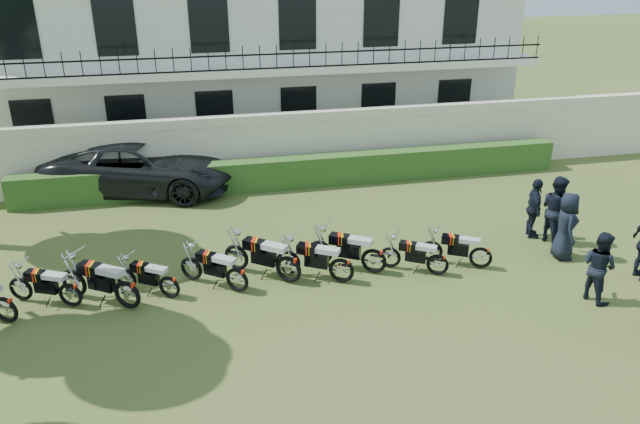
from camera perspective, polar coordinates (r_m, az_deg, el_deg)
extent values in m
plane|color=#3D5421|center=(14.23, -0.48, -8.32)|extent=(100.00, 100.00, 0.00)
cube|color=beige|center=(21.01, -4.98, 5.48)|extent=(30.00, 0.30, 2.00)
cube|color=beige|center=(20.68, -5.09, 8.51)|extent=(30.00, 0.35, 0.30)
cube|color=#1E4017|center=(20.57, -1.87, 3.68)|extent=(18.00, 0.60, 1.00)
cube|color=silver|center=(26.24, -6.99, 14.70)|extent=(20.00, 8.00, 7.00)
cube|color=silver|center=(21.63, -5.69, 12.84)|extent=(20.00, 1.40, 0.25)
cube|color=black|center=(20.89, -5.53, 14.13)|extent=(20.00, 0.05, 0.05)
cube|color=black|center=(20.97, -5.49, 12.92)|extent=(20.00, 0.05, 0.05)
cube|color=black|center=(23.18, -24.57, 6.71)|extent=(1.30, 0.12, 2.20)
cube|color=black|center=(22.54, -26.11, 15.21)|extent=(1.30, 0.12, 2.20)
cube|color=black|center=(22.72, -17.15, 7.50)|extent=(1.30, 0.12, 2.20)
cube|color=black|center=(22.06, -18.28, 16.24)|extent=(1.30, 0.12, 2.20)
cube|color=black|center=(22.65, -9.53, 8.18)|extent=(1.30, 0.12, 2.20)
cube|color=black|center=(21.99, -10.16, 16.99)|extent=(1.30, 0.12, 2.20)
cube|color=black|center=(22.97, -1.97, 8.71)|extent=(1.30, 0.12, 2.20)
cube|color=black|center=(22.32, -2.10, 17.42)|extent=(1.30, 0.12, 2.20)
cube|color=black|center=(23.67, 5.28, 9.08)|extent=(1.30, 0.12, 2.20)
cube|color=black|center=(23.04, 5.62, 17.53)|extent=(1.30, 0.12, 2.20)
cube|color=black|center=(24.71, 12.03, 9.30)|extent=(1.30, 0.12, 2.20)
cube|color=black|center=(24.11, 12.76, 17.36)|extent=(1.30, 0.12, 2.20)
torus|color=black|center=(14.55, -24.83, -8.61)|extent=(0.59, 0.37, 0.62)
cube|color=black|center=(14.86, -26.76, -7.62)|extent=(0.58, 0.43, 0.31)
cube|color=#BBBBBB|center=(14.53, -26.17, -6.76)|extent=(0.61, 0.48, 0.12)
torus|color=black|center=(14.68, -19.79, -7.50)|extent=(0.57, 0.32, 0.58)
torus|color=black|center=(15.33, -23.79, -6.79)|extent=(0.57, 0.32, 0.58)
cube|color=black|center=(14.90, -21.76, -6.70)|extent=(0.55, 0.37, 0.29)
cube|color=black|center=(14.90, -22.62, -5.72)|extent=(0.49, 0.40, 0.21)
cube|color=red|center=(14.89, -22.63, -5.68)|extent=(0.10, 0.26, 0.22)
cube|color=#DCA20B|center=(14.86, -22.44, -5.72)|extent=(0.07, 0.26, 0.22)
cube|color=#BBBBBB|center=(14.63, -21.09, -5.84)|extent=(0.57, 0.42, 0.11)
cylinder|color=silver|center=(14.94, -23.76, -4.59)|extent=(0.26, 0.53, 0.03)
torus|color=black|center=(14.09, -14.81, -7.98)|extent=(0.63, 0.46, 0.68)
torus|color=black|center=(14.90, -19.43, -6.73)|extent=(0.63, 0.46, 0.68)
cube|color=black|center=(14.37, -17.09, -6.82)|extent=(0.63, 0.50, 0.34)
cube|color=black|center=(14.37, -18.05, -5.56)|extent=(0.58, 0.52, 0.25)
cube|color=red|center=(14.37, -18.06, -5.52)|extent=(0.16, 0.31, 0.26)
cube|color=#DCA20B|center=(14.33, -17.85, -5.57)|extent=(0.12, 0.31, 0.26)
cube|color=#BBBBBB|center=(14.03, -16.27, -5.86)|extent=(0.66, 0.56, 0.13)
cylinder|color=silver|center=(14.43, -19.34, -4.11)|extent=(0.39, 0.58, 0.03)
torus|color=black|center=(14.40, -11.63, -7.22)|extent=(0.50, 0.35, 0.54)
torus|color=black|center=(14.97, -15.47, -6.34)|extent=(0.50, 0.35, 0.54)
cube|color=black|center=(14.59, -13.49, -6.36)|extent=(0.50, 0.39, 0.27)
cube|color=black|center=(14.57, -14.26, -5.39)|extent=(0.46, 0.41, 0.20)
cube|color=red|center=(14.57, -14.27, -5.36)|extent=(0.12, 0.25, 0.20)
cube|color=#DCA20B|center=(14.54, -14.09, -5.40)|extent=(0.09, 0.24, 0.20)
cube|color=#BBBBBB|center=(14.34, -12.78, -5.59)|extent=(0.53, 0.44, 0.11)
cylinder|color=silver|center=(14.60, -15.30, -4.27)|extent=(0.30, 0.47, 0.03)
torus|color=black|center=(14.31, -5.39, -6.85)|extent=(0.53, 0.44, 0.60)
torus|color=black|center=(14.93, -9.67, -5.71)|extent=(0.53, 0.44, 0.60)
cube|color=black|center=(14.52, -7.45, -5.81)|extent=(0.54, 0.47, 0.30)
cube|color=black|center=(14.50, -8.26, -4.69)|extent=(0.51, 0.47, 0.22)
cube|color=red|center=(14.49, -8.27, -4.66)|extent=(0.16, 0.28, 0.23)
cube|color=#DCA20B|center=(14.46, -8.07, -4.71)|extent=(0.13, 0.27, 0.23)
cube|color=#BBBBBB|center=(14.24, -6.60, -4.97)|extent=(0.58, 0.52, 0.12)
cylinder|color=silver|center=(14.52, -9.38, -3.40)|extent=(0.38, 0.49, 0.03)
torus|color=black|center=(14.58, -0.36, -5.95)|extent=(0.60, 0.49, 0.68)
torus|color=black|center=(15.17, -5.32, -4.79)|extent=(0.60, 0.49, 0.68)
cube|color=black|center=(14.76, -2.71, -4.85)|extent=(0.61, 0.53, 0.33)
cube|color=black|center=(14.72, -3.62, -3.62)|extent=(0.57, 0.53, 0.24)
cube|color=red|center=(14.72, -3.62, -3.58)|extent=(0.17, 0.31, 0.26)
cube|color=#DCA20B|center=(14.69, -3.39, -3.63)|extent=(0.14, 0.30, 0.26)
cube|color=#BBBBBB|center=(14.47, -1.68, -3.89)|extent=(0.65, 0.58, 0.13)
cylinder|color=silver|center=(14.73, -4.87, -2.19)|extent=(0.43, 0.55, 0.03)
torus|color=black|center=(14.71, 4.49, -5.83)|extent=(0.59, 0.40, 0.63)
torus|color=black|center=(15.03, -0.50, -5.07)|extent=(0.59, 0.40, 0.63)
cube|color=black|center=(14.77, 2.17, -4.96)|extent=(0.58, 0.45, 0.31)
cube|color=black|center=(14.70, 1.29, -3.87)|extent=(0.54, 0.47, 0.23)
cube|color=red|center=(14.69, 1.29, -3.83)|extent=(0.13, 0.29, 0.24)
cube|color=#DCA20B|center=(14.68, 1.52, -3.87)|extent=(0.10, 0.28, 0.24)
cube|color=#BBBBBB|center=(14.56, 3.24, -4.01)|extent=(0.62, 0.50, 0.12)
cylinder|color=silver|center=(14.64, 0.06, -2.61)|extent=(0.34, 0.55, 0.03)
torus|color=black|center=(15.17, 7.47, -4.97)|extent=(0.60, 0.42, 0.65)
torus|color=black|center=(15.46, 2.44, -4.19)|extent=(0.60, 0.42, 0.65)
cube|color=black|center=(15.21, 5.15, -4.08)|extent=(0.60, 0.47, 0.32)
cube|color=black|center=(15.13, 4.29, -2.98)|extent=(0.55, 0.49, 0.23)
cube|color=red|center=(15.13, 4.29, -2.94)|extent=(0.14, 0.30, 0.25)
cube|color=#DCA20B|center=(15.11, 4.52, -2.98)|extent=(0.11, 0.29, 0.25)
cube|color=#BBBBBB|center=(15.00, 6.25, -3.13)|extent=(0.63, 0.52, 0.13)
cylinder|color=silver|center=(15.07, 3.07, -1.70)|extent=(0.36, 0.56, 0.03)
torus|color=black|center=(15.40, 12.84, -5.14)|extent=(0.51, 0.36, 0.55)
torus|color=black|center=(15.52, 8.54, -4.52)|extent=(0.51, 0.36, 0.55)
cube|color=black|center=(15.38, 10.88, -4.41)|extent=(0.51, 0.40, 0.27)
cube|color=black|center=(15.29, 10.18, -3.50)|extent=(0.47, 0.41, 0.20)
cube|color=red|center=(15.29, 10.19, -3.47)|extent=(0.12, 0.25, 0.21)
cube|color=#DCA20B|center=(15.28, 10.39, -3.50)|extent=(0.09, 0.25, 0.21)
cube|color=#BBBBBB|center=(15.23, 11.87, -3.61)|extent=(0.54, 0.44, 0.11)
cylinder|color=silver|center=(15.21, 9.18, -2.44)|extent=(0.31, 0.48, 0.03)
torus|color=black|center=(15.99, 16.63, -4.41)|extent=(0.54, 0.35, 0.57)
torus|color=black|center=(16.01, 12.30, -3.88)|extent=(0.54, 0.35, 0.57)
cube|color=black|center=(15.92, 14.68, -3.72)|extent=(0.53, 0.40, 0.28)
cube|color=black|center=(15.82, 14.00, -2.82)|extent=(0.48, 0.42, 0.21)
cube|color=red|center=(15.81, 14.01, -2.79)|extent=(0.11, 0.26, 0.21)
cube|color=#DCA20B|center=(15.81, 14.21, -2.81)|extent=(0.09, 0.26, 0.21)
cube|color=#BBBBBB|center=(15.79, 15.70, -2.90)|extent=(0.56, 0.45, 0.11)
cylinder|color=silver|center=(15.71, 13.02, -1.77)|extent=(0.30, 0.50, 0.03)
imported|color=black|center=(20.90, -16.14, 4.03)|extent=(6.53, 4.26, 1.67)
imported|color=black|center=(15.31, 24.15, -4.55)|extent=(0.84, 0.96, 1.68)
imported|color=black|center=(16.96, 21.56, -1.18)|extent=(0.79, 0.99, 1.77)
imported|color=black|center=(17.74, 20.78, 0.22)|extent=(0.85, 1.01, 1.87)
imported|color=black|center=(17.87, 18.99, 0.32)|extent=(0.67, 1.06, 1.68)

